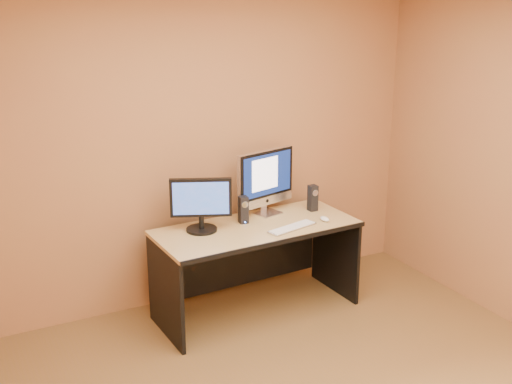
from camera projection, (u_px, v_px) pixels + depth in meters
walls at (333, 224)px, 3.43m from camera, size 4.00×4.00×2.60m
desk at (256, 269)px, 5.11m from camera, size 1.61×0.76×0.73m
imac at (268, 182)px, 5.19m from camera, size 0.60×0.34×0.54m
second_monitor at (201, 205)px, 4.85m from camera, size 0.53×0.41×0.42m
speaker_left at (243, 210)px, 5.04m from camera, size 0.07×0.08×0.22m
speaker_right at (313, 198)px, 5.33m from camera, size 0.07×0.07×0.22m
keyboard at (292, 227)px, 4.95m from camera, size 0.44×0.21×0.02m
mouse at (325, 219)px, 5.11m from camera, size 0.06×0.10×0.04m
cable_a at (272, 209)px, 5.37m from camera, size 0.08×0.21×0.01m
cable_b at (264, 212)px, 5.31m from camera, size 0.08×0.17×0.01m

